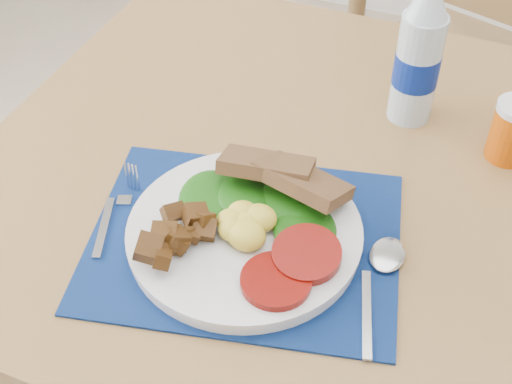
% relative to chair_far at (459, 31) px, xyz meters
% --- Properties ---
extents(table, '(1.40, 0.90, 0.75)m').
position_rel_chair_far_xyz_m(table, '(0.10, -0.71, 0.06)').
color(table, brown).
rests_on(table, ground).
extents(chair_far, '(0.56, 0.55, 1.21)m').
position_rel_chair_far_xyz_m(chair_far, '(0.00, 0.00, 0.00)').
color(chair_far, brown).
rests_on(chair_far, ground).
extents(placemat, '(0.46, 0.39, 0.00)m').
position_rel_chair_far_xyz_m(placemat, '(-0.15, -0.88, 0.15)').
color(placemat, black).
rests_on(placemat, table).
extents(breakfast_plate, '(0.30, 0.30, 0.07)m').
position_rel_chair_far_xyz_m(breakfast_plate, '(-0.15, -0.89, 0.17)').
color(breakfast_plate, silver).
rests_on(breakfast_plate, placemat).
extents(fork, '(0.05, 0.15, 0.00)m').
position_rel_chair_far_xyz_m(fork, '(-0.33, -0.90, 0.15)').
color(fork, '#B2B5BA').
rests_on(fork, placemat).
extents(spoon, '(0.05, 0.19, 0.01)m').
position_rel_chair_far_xyz_m(spoon, '(0.03, -0.87, 0.15)').
color(spoon, '#B2B5BA').
rests_on(spoon, placemat).
extents(water_bottle, '(0.07, 0.07, 0.24)m').
position_rel_chair_far_xyz_m(water_bottle, '(-0.01, -0.54, 0.25)').
color(water_bottle, '#ADBFCC').
rests_on(water_bottle, table).
extents(juice_glass, '(0.06, 0.06, 0.09)m').
position_rel_chair_far_xyz_m(juice_glass, '(0.15, -0.58, 0.19)').
color(juice_glass, '#B54504').
rests_on(juice_glass, table).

